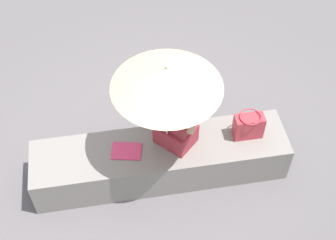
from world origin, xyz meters
TOP-DOWN VIEW (x-y plane):
  - ground_plane at (0.00, 0.00)m, footprint 14.00×14.00m
  - stone_bench at (0.00, 0.00)m, footprint 2.46×0.56m
  - person_seated at (0.16, 0.05)m, footprint 0.47×0.48m
  - parasol at (0.06, -0.02)m, footprint 0.93×0.93m
  - handbag_black at (0.85, 0.01)m, footprint 0.28×0.21m
  - magazine at (-0.32, 0.00)m, footprint 0.32×0.25m

SIDE VIEW (x-z plane):
  - ground_plane at x=0.00m, z-range 0.00..0.00m
  - stone_bench at x=0.00m, z-range 0.00..0.42m
  - magazine at x=-0.32m, z-range 0.42..0.43m
  - handbag_black at x=0.85m, z-range 0.42..0.69m
  - person_seated at x=0.16m, z-range 0.36..1.26m
  - parasol at x=0.06m, z-range 0.82..1.89m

